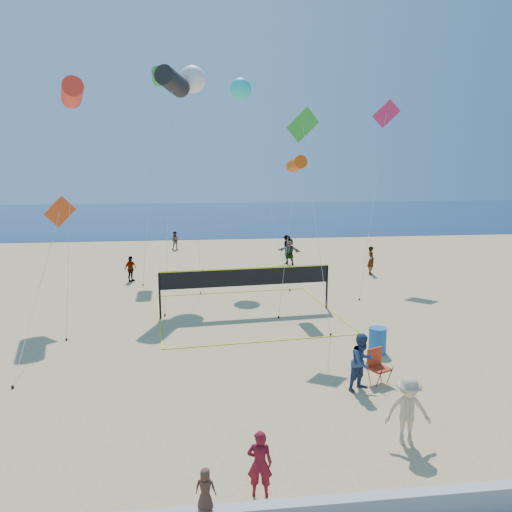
{
  "coord_description": "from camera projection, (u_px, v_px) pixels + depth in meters",
  "views": [
    {
      "loc": [
        -1.96,
        -11.57,
        7.06
      ],
      "look_at": [
        -0.27,
        2.0,
        4.6
      ],
      "focal_mm": 35.0,
      "sensor_mm": 36.0,
      "label": 1
    }
  ],
  "objects": [
    {
      "name": "camp_chair",
      "position": [
        377.0,
        364.0,
        16.44
      ],
      "size": [
        0.8,
        0.91,
        1.27
      ],
      "rotation": [
        0.0,
        0.0,
        0.42
      ],
      "color": "red",
      "rests_on": "ground"
    },
    {
      "name": "trash_barrel",
      "position": [
        378.0,
        340.0,
        19.08
      ],
      "size": [
        0.76,
        0.76,
        1.0
      ],
      "primitive_type": "cylinder",
      "rotation": [
        0.0,
        0.0,
        -0.15
      ],
      "color": "#1A5DAC",
      "rests_on": "ground"
    },
    {
      "name": "kite_2",
      "position": [
        297.0,
        164.0,
        25.63
      ],
      "size": [
        1.89,
        4.12,
        7.63
      ],
      "rotation": [
        0.0,
        0.0,
        0.1
      ],
      "color": "#D74C0C",
      "rests_on": "ground"
    },
    {
      "name": "volleyball_net",
      "position": [
        246.0,
        283.0,
        24.08
      ],
      "size": [
        9.19,
        9.06,
        2.26
      ],
      "rotation": [
        0.0,
        0.0,
        0.09
      ],
      "color": "black",
      "rests_on": "ground"
    },
    {
      "name": "kite_8",
      "position": [
        158.0,
        77.0,
        34.42
      ],
      "size": [
        1.39,
        7.9,
        13.75
      ],
      "rotation": [
        0.0,
        0.0,
        0.05
      ],
      "color": "green",
      "rests_on": "ground"
    },
    {
      "name": "kite_7",
      "position": [
        241.0,
        89.0,
        32.06
      ],
      "size": [
        3.15,
        6.83,
        12.68
      ],
      "rotation": [
        0.0,
        0.0,
        -0.34
      ],
      "color": "#23DFD5",
      "rests_on": "ground"
    },
    {
      "name": "kite_1",
      "position": [
        173.0,
        82.0,
        27.82
      ],
      "size": [
        1.95,
        7.59,
        12.45
      ],
      "rotation": [
        0.0,
        0.0,
        -0.35
      ],
      "color": "black",
      "rests_on": "ground"
    },
    {
      "name": "kite_5",
      "position": [
        385.0,
        122.0,
        31.7
      ],
      "size": [
        4.65,
        7.02,
        11.3
      ],
      "rotation": [
        0.0,
        0.0,
        0.04
      ],
      "color": "#C12256",
      "rests_on": "ground"
    },
    {
      "name": "kite_4",
      "position": [
        304.0,
        137.0,
        21.28
      ],
      "size": [
        1.72,
        2.13,
        9.58
      ],
      "rotation": [
        0.0,
        0.0,
        0.4
      ],
      "color": "green",
      "rests_on": "ground"
    },
    {
      "name": "bystander_b",
      "position": [
        408.0,
        411.0,
        12.74
      ],
      "size": [
        1.25,
        0.82,
        1.81
      ],
      "primitive_type": "imported",
      "rotation": [
        0.0,
        0.0,
        -0.13
      ],
      "color": "#D1B48B",
      "rests_on": "ground"
    },
    {
      "name": "ocean",
      "position": [
        207.0,
        215.0,
        73.34
      ],
      "size": [
        140.0,
        50.0,
        0.03
      ],
      "primitive_type": "cube",
      "color": "navy",
      "rests_on": "ground"
    },
    {
      "name": "far_person_4",
      "position": [
        287.0,
        246.0,
        39.82
      ],
      "size": [
        0.67,
        1.11,
        1.68
      ],
      "primitive_type": "imported",
      "rotation": [
        0.0,
        0.0,
        1.61
      ],
      "color": "gray",
      "rests_on": "ground"
    },
    {
      "name": "kite_3",
      "position": [
        58.0,
        220.0,
        22.6
      ],
      "size": [
        1.52,
        8.24,
        5.75
      ],
      "rotation": [
        0.0,
        0.0,
        0.08
      ],
      "color": "#D14516",
      "rests_on": "ground"
    },
    {
      "name": "kite_0",
      "position": [
        72.0,
        93.0,
        25.07
      ],
      "size": [
        1.64,
        8.07,
        11.39
      ],
      "rotation": [
        0.0,
        0.0,
        0.26
      ],
      "color": "#FC3220",
      "rests_on": "ground"
    },
    {
      "name": "far_person_3",
      "position": [
        176.0,
        241.0,
        42.83
      ],
      "size": [
        0.83,
        0.69,
        1.57
      ],
      "primitive_type": "imported",
      "rotation": [
        0.0,
        0.0,
        -0.12
      ],
      "color": "gray",
      "rests_on": "ground"
    },
    {
      "name": "far_person_0",
      "position": [
        130.0,
        269.0,
        30.94
      ],
      "size": [
        0.89,
        0.98,
        1.6
      ],
      "primitive_type": "imported",
      "rotation": [
        0.0,
        0.0,
        0.89
      ],
      "color": "gray",
      "rests_on": "ground"
    },
    {
      "name": "woman",
      "position": [
        260.0,
        464.0,
        10.72
      ],
      "size": [
        0.6,
        0.45,
        1.52
      ],
      "primitive_type": "imported",
      "rotation": [
        0.0,
        0.0,
        2.98
      ],
      "color": "maroon",
      "rests_on": "ground"
    },
    {
      "name": "toddler",
      "position": [
        205.0,
        489.0,
        9.48
      ],
      "size": [
        0.46,
        0.36,
        0.84
      ],
      "primitive_type": "imported",
      "rotation": [
        0.0,
        0.0,
        2.9
      ],
      "color": "brown",
      "rests_on": "seawall"
    },
    {
      "name": "far_person_2",
      "position": [
        371.0,
        260.0,
        33.02
      ],
      "size": [
        0.46,
        0.69,
        1.87
      ],
      "primitive_type": "imported",
      "rotation": [
        0.0,
        0.0,
        1.55
      ],
      "color": "gray",
      "rests_on": "ground"
    },
    {
      "name": "kite_6",
      "position": [
        193.0,
        79.0,
        29.59
      ],
      "size": [
        1.97,
        4.87,
        12.95
      ],
      "rotation": [
        0.0,
        0.0,
        0.29
      ],
      "color": "white",
      "rests_on": "ground"
    },
    {
      "name": "ground",
      "position": [
        276.0,
        446.0,
        12.79
      ],
      "size": [
        120.0,
        120.0,
        0.0
      ],
      "primitive_type": "plane",
      "color": "#D4BD77",
      "rests_on": "ground"
    },
    {
      "name": "bystander_a",
      "position": [
        362.0,
        362.0,
        15.86
      ],
      "size": [
        1.14,
        1.06,
        1.87
      ],
      "primitive_type": "imported",
      "rotation": [
        0.0,
        0.0,
        0.52
      ],
      "color": "navy",
      "rests_on": "ground"
    },
    {
      "name": "far_person_1",
      "position": [
        289.0,
        251.0,
        36.33
      ],
      "size": [
        1.81,
        1.42,
        1.92
      ],
      "primitive_type": "imported",
      "rotation": [
        0.0,
        0.0,
        -0.56
      ],
      "color": "gray",
      "rests_on": "ground"
    }
  ]
}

